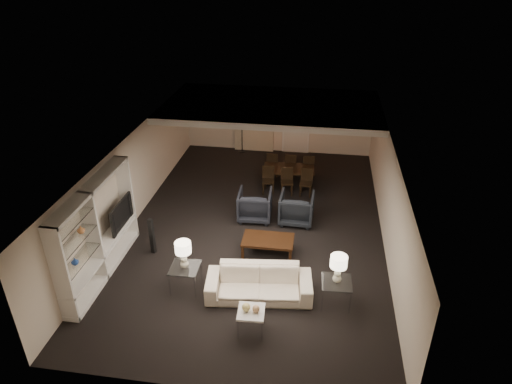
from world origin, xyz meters
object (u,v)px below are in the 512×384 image
object	(u,v)px
floor_speaker	(152,236)
dining_table	(289,177)
sofa	(259,283)
vase_blue	(75,261)
vase_amber	(81,230)
table_lamp_left	(184,255)
coffee_table	(268,247)
side_table_right	(335,292)
marble_table	(251,321)
armchair_left	(255,205)
table_lamp_right	(338,269)
television	(117,214)
pendant_light	(281,121)
chair_nr	(306,183)
chair_fm	(290,165)
chair_nl	(268,180)
armchair_right	(297,208)
chair_fr	(308,166)
side_table_left	(186,278)
chair_fl	(273,163)
floor_lamp	(242,128)
chair_nm	(287,182)

from	to	relation	value
floor_speaker	dining_table	bearing A→B (deg)	65.98
sofa	vase_blue	xyz separation A→B (m)	(-3.81, -0.82, 0.80)
vase_amber	table_lamp_left	bearing A→B (deg)	10.04
coffee_table	vase_blue	world-z (taller)	vase_blue
side_table_right	marble_table	world-z (taller)	side_table_right
armchair_left	floor_speaker	xyz separation A→B (m)	(-2.34, -2.06, 0.06)
table_lamp_right	television	bearing A→B (deg)	167.34
pendant_light	table_lamp_left	bearing A→B (deg)	-103.23
chair_nr	chair_fm	size ratio (longest dim) A/B	1.00
table_lamp_left	chair_nl	bearing A→B (deg)	75.42
sofa	armchair_right	size ratio (longest dim) A/B	2.45
armchair_left	chair_nl	world-z (taller)	armchair_left
sofa	chair_fr	size ratio (longest dim) A/B	2.73
side_table_left	television	distance (m)	2.54
chair_fr	chair_fl	bearing A→B (deg)	-6.41
marble_table	pendant_light	bearing A→B (deg)	91.55
marble_table	television	size ratio (longest dim) A/B	0.46
television	chair_nr	size ratio (longest dim) A/B	1.37
side_table_left	chair_fm	distance (m)	6.50
coffee_table	chair_nl	xyz separation A→B (m)	(-0.42, 3.32, 0.20)
floor_lamp	pendant_light	bearing A→B (deg)	-46.28
chair_fm	chair_fr	size ratio (longest dim) A/B	1.00
television	chair_fr	size ratio (longest dim) A/B	1.37
table_lamp_left	vase_amber	bearing A→B (deg)	-169.96
sofa	table_lamp_right	bearing A→B (deg)	-6.50
floor_speaker	table_lamp_left	bearing A→B (deg)	-33.31
armchair_right	side_table_right	bearing A→B (deg)	110.24
floor_speaker	chair_fm	bearing A→B (deg)	69.69
pendant_light	marble_table	size ratio (longest dim) A/B	0.96
coffee_table	table_lamp_left	bearing A→B (deg)	-136.74
television	vase_blue	world-z (taller)	television
chair_nl	television	bearing A→B (deg)	-140.08
chair_fm	chair_nl	bearing A→B (deg)	61.50
chair_fr	floor_lamp	size ratio (longest dim) A/B	0.45
side_table_left	chair_fl	size ratio (longest dim) A/B	0.75
vase_amber	chair_fl	world-z (taller)	vase_amber
table_lamp_right	marble_table	size ratio (longest dim) A/B	1.24
armchair_left	chair_fl	world-z (taller)	armchair_left
coffee_table	television	size ratio (longest dim) A/B	1.10
sofa	chair_fl	bearing A→B (deg)	87.35
vase_blue	pendant_light	bearing A→B (deg)	63.36
television	vase_blue	distance (m)	2.06
floor_lamp	side_table_right	bearing A→B (deg)	-66.39
floor_speaker	vase_blue	bearing A→B (deg)	-101.07
vase_amber	chair_nm	xyz separation A→B (m)	(3.99, 5.30, -1.22)
marble_table	table_lamp_left	bearing A→B (deg)	147.09
table_lamp_left	side_table_right	bearing A→B (deg)	0.00
armchair_left	pendant_light	bearing A→B (deg)	-100.12
marble_table	dining_table	xyz separation A→B (m)	(0.18, 6.67, 0.02)
armchair_right	side_table_right	distance (m)	3.48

